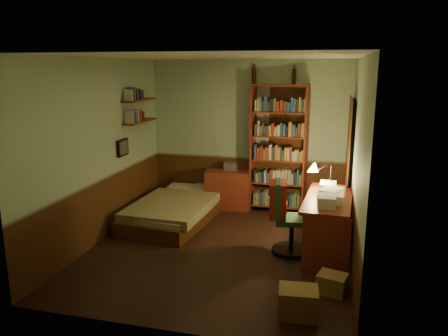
% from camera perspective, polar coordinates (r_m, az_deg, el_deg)
% --- Properties ---
extents(floor, '(3.50, 4.00, 0.02)m').
position_cam_1_polar(floor, '(6.20, -0.58, -10.56)').
color(floor, black).
rests_on(floor, ground).
extents(ceiling, '(3.50, 4.00, 0.02)m').
position_cam_1_polar(ceiling, '(5.68, -0.64, 14.44)').
color(ceiling, silver).
rests_on(ceiling, wall_back).
extents(wall_back, '(3.50, 0.02, 2.60)m').
position_cam_1_polar(wall_back, '(7.73, 3.22, 4.31)').
color(wall_back, '#95B28C').
rests_on(wall_back, ground).
extents(wall_left, '(0.02, 4.00, 2.60)m').
position_cam_1_polar(wall_left, '(6.47, -15.86, 2.11)').
color(wall_left, '#95B28C').
rests_on(wall_left, ground).
extents(wall_right, '(0.02, 4.00, 2.60)m').
position_cam_1_polar(wall_right, '(5.62, 17.01, 0.42)').
color(wall_right, '#95B28C').
rests_on(wall_right, ground).
extents(wall_front, '(3.50, 0.02, 2.60)m').
position_cam_1_polar(wall_front, '(3.95, -8.12, -4.38)').
color(wall_front, '#95B28C').
rests_on(wall_front, ground).
extents(doorway, '(0.06, 0.90, 2.00)m').
position_cam_1_polar(doorway, '(6.95, 16.08, 0.31)').
color(doorway, black).
rests_on(doorway, ground).
extents(door_trim, '(0.02, 0.98, 2.08)m').
position_cam_1_polar(door_trim, '(6.95, 15.79, 0.32)').
color(door_trim, '#46230F').
rests_on(door_trim, ground).
extents(bed, '(1.28, 2.14, 0.61)m').
position_cam_1_polar(bed, '(7.24, -6.32, -4.45)').
color(bed, '#5F7541').
rests_on(bed, ground).
extents(dresser, '(0.81, 0.48, 0.69)m').
position_cam_1_polar(dresser, '(7.77, 0.43, -2.85)').
color(dresser, maroon).
rests_on(dresser, ground).
extents(mini_stereo, '(0.24, 0.19, 0.12)m').
position_cam_1_polar(mini_stereo, '(7.78, 0.88, 0.25)').
color(mini_stereo, '#B2B2B7').
rests_on(mini_stereo, dresser).
extents(bookshelf, '(0.97, 0.40, 2.19)m').
position_cam_1_polar(bookshelf, '(7.52, 7.17, 2.41)').
color(bookshelf, maroon).
rests_on(bookshelf, ground).
extents(bottle_left, '(0.10, 0.10, 0.27)m').
position_cam_1_polar(bottle_left, '(7.57, 3.94, 11.94)').
color(bottle_left, black).
rests_on(bottle_left, bookshelf).
extents(bottle_right, '(0.08, 0.08, 0.25)m').
position_cam_1_polar(bottle_right, '(7.48, 9.13, 11.69)').
color(bottle_right, black).
rests_on(bottle_right, bookshelf).
extents(desk, '(0.69, 1.48, 0.78)m').
position_cam_1_polar(desk, '(6.12, 13.32, -7.24)').
color(desk, maroon).
rests_on(desk, ground).
extents(paper_stack, '(0.35, 0.39, 0.13)m').
position_cam_1_polar(paper_stack, '(5.97, 13.90, -3.22)').
color(paper_stack, silver).
rests_on(paper_stack, desk).
extents(desk_lamp, '(0.24, 0.24, 0.66)m').
position_cam_1_polar(desk_lamp, '(6.30, 13.82, 0.14)').
color(desk_lamp, black).
rests_on(desk_lamp, desk).
extents(office_chair, '(0.51, 0.46, 0.91)m').
position_cam_1_polar(office_chair, '(5.99, 8.88, -6.81)').
color(office_chair, '#285136').
rests_on(office_chair, ground).
extents(red_jacket, '(0.32, 0.44, 0.47)m').
position_cam_1_polar(red_jacket, '(5.72, 6.75, -0.44)').
color(red_jacket, '#AD2C1E').
rests_on(red_jacket, office_chair).
extents(wall_shelf_lower, '(0.20, 0.90, 0.03)m').
position_cam_1_polar(wall_shelf_lower, '(7.33, -10.91, 5.99)').
color(wall_shelf_lower, maroon).
rests_on(wall_shelf_lower, wall_left).
extents(wall_shelf_upper, '(0.20, 0.90, 0.03)m').
position_cam_1_polar(wall_shelf_upper, '(7.30, -11.03, 8.72)').
color(wall_shelf_upper, maroon).
rests_on(wall_shelf_upper, wall_left).
extents(framed_picture, '(0.04, 0.32, 0.26)m').
position_cam_1_polar(framed_picture, '(6.98, -13.11, 2.62)').
color(framed_picture, black).
rests_on(framed_picture, wall_left).
extents(cardboard_box_a, '(0.42, 0.35, 0.30)m').
position_cam_1_polar(cardboard_box_a, '(4.69, 9.65, -16.90)').
color(cardboard_box_a, olive).
rests_on(cardboard_box_a, ground).
extents(cardboard_box_b, '(0.37, 0.33, 0.22)m').
position_cam_1_polar(cardboard_box_b, '(5.19, 13.94, -14.45)').
color(cardboard_box_b, olive).
rests_on(cardboard_box_b, ground).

